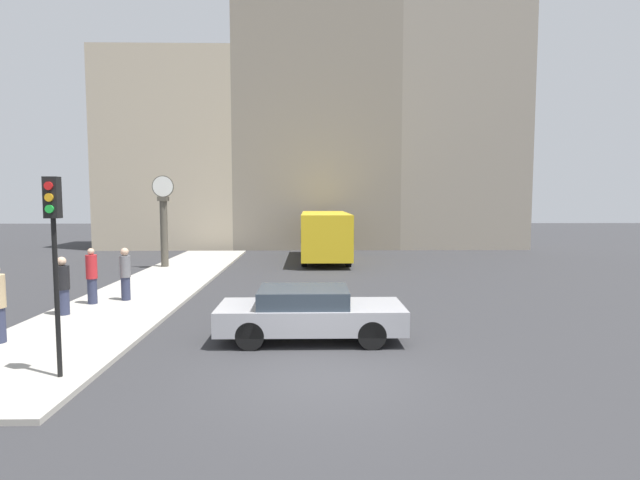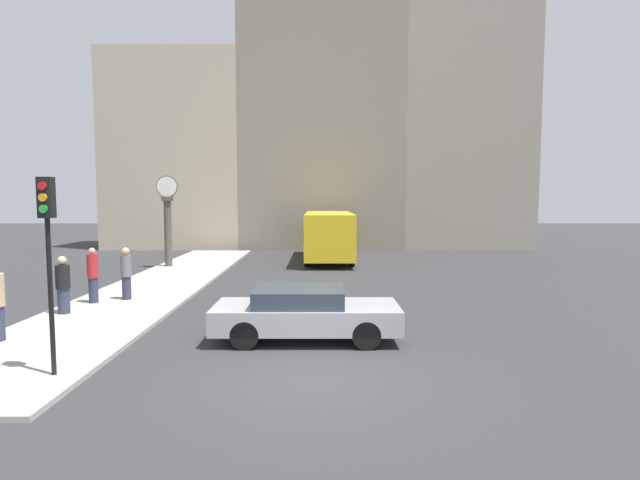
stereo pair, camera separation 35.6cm
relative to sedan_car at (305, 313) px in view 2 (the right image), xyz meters
The scene contains 10 objects.
ground_plane 2.69m from the sedan_car, 84.90° to the right, with size 120.00×120.00×0.00m, color #2D2D30.
sidewalk_corner 9.76m from the sedan_car, 127.73° to the left, with size 3.70×24.59×0.11m, color #A39E93.
building_row 24.60m from the sedan_car, 87.96° to the left, with size 29.26×5.00×16.35m.
sedan_car is the anchor object (origin of this frame).
bus_distant 15.75m from the sedan_car, 86.88° to the left, with size 2.55×8.14×2.66m.
traffic_light_near 5.85m from the sedan_car, 149.60° to the right, with size 0.26×0.24×3.75m.
street_clock 14.54m from the sedan_car, 119.65° to the left, with size 1.06×0.47×4.46m.
pedestrian_red_top 7.92m from the sedan_car, 151.07° to the left, with size 0.34×0.34×1.78m.
pedestrian_grey_jacket 7.49m from the sedan_car, 144.21° to the left, with size 0.34×0.34×1.73m.
pedestrian_black_jacket 7.49m from the sedan_car, 161.89° to the left, with size 0.40×0.40×1.68m.
Camera 2 is at (0.14, -9.42, 3.46)m, focal length 28.00 mm.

